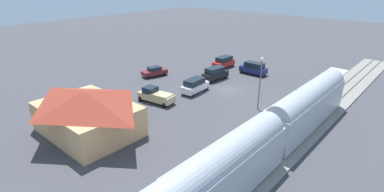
# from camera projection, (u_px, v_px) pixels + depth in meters

# --- Properties ---
(ground_plane) EXTENTS (200.00, 200.00, 0.00)m
(ground_plane) POSITION_uv_depth(u_px,v_px,m) (228.00, 90.00, 46.99)
(ground_plane) COLOR #424247
(railway_track) EXTENTS (4.80, 70.00, 0.30)m
(railway_track) POSITION_uv_depth(u_px,v_px,m) (317.00, 114.00, 38.39)
(railway_track) COLOR gray
(railway_track) RESTS_ON ground
(platform) EXTENTS (3.20, 46.00, 0.30)m
(platform) POSITION_uv_depth(u_px,v_px,m) (288.00, 106.00, 40.81)
(platform) COLOR #B7B2A8
(platform) RESTS_ON ground
(station_building) EXTENTS (11.99, 8.78, 5.08)m
(station_building) POSITION_uv_depth(u_px,v_px,m) (87.00, 112.00, 33.12)
(station_building) COLOR tan
(station_building) RESTS_ON ground
(pedestrian_on_platform) EXTENTS (0.36, 0.36, 1.71)m
(pedestrian_on_platform) POSITION_uv_depth(u_px,v_px,m) (290.00, 99.00, 40.12)
(pedestrian_on_platform) COLOR brown
(pedestrian_on_platform) RESTS_ON platform
(pedestrian_waiting_far) EXTENTS (0.36, 0.36, 1.71)m
(pedestrian_waiting_far) POSITION_uv_depth(u_px,v_px,m) (296.00, 93.00, 41.97)
(pedestrian_waiting_far) COLOR #23284C
(pedestrian_waiting_far) RESTS_ON platform
(suv_navy) EXTENTS (4.94, 2.48, 2.22)m
(suv_navy) POSITION_uv_depth(u_px,v_px,m) (254.00, 68.00, 54.15)
(suv_navy) COLOR navy
(suv_navy) RESTS_ON ground
(pickup_tan) EXTENTS (5.64, 3.14, 2.14)m
(pickup_tan) POSITION_uv_depth(u_px,v_px,m) (155.00, 95.00, 41.97)
(pickup_tan) COLOR #C6B284
(pickup_tan) RESTS_ON ground
(suv_red) EXTENTS (2.12, 4.96, 2.22)m
(suv_red) POSITION_uv_depth(u_px,v_px,m) (224.00, 62.00, 58.08)
(suv_red) COLOR red
(suv_red) RESTS_ON ground
(sedan_maroon) EXTENTS (2.85, 4.81, 1.74)m
(sedan_maroon) POSITION_uv_depth(u_px,v_px,m) (155.00, 71.00, 53.16)
(sedan_maroon) COLOR maroon
(sedan_maroon) RESTS_ON ground
(suv_white) EXTENTS (2.30, 5.02, 2.22)m
(suv_white) POSITION_uv_depth(u_px,v_px,m) (195.00, 85.00, 45.54)
(suv_white) COLOR white
(suv_white) RESTS_ON ground
(suv_black) EXTENTS (2.38, 5.05, 2.22)m
(suv_black) POSITION_uv_depth(u_px,v_px,m) (215.00, 73.00, 51.23)
(suv_black) COLOR black
(suv_black) RESTS_ON ground
(light_pole_near_platform) EXTENTS (0.44, 0.44, 7.18)m
(light_pole_near_platform) POSITION_uv_depth(u_px,v_px,m) (260.00, 77.00, 38.50)
(light_pole_near_platform) COLOR #515156
(light_pole_near_platform) RESTS_ON ground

